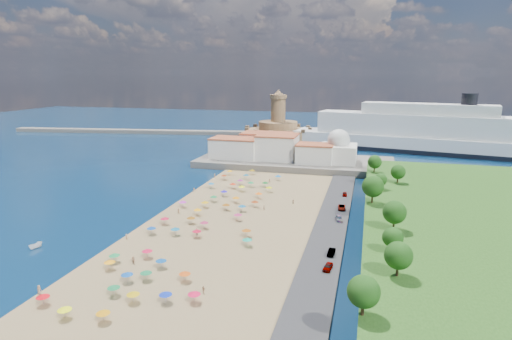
# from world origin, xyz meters

# --- Properties ---
(ground) EXTENTS (700.00, 700.00, 0.00)m
(ground) POSITION_xyz_m (0.00, 0.00, 0.00)
(ground) COLOR #071938
(ground) RESTS_ON ground
(terrace) EXTENTS (90.00, 36.00, 3.00)m
(terrace) POSITION_xyz_m (10.00, 73.00, 1.50)
(terrace) COLOR #59544C
(terrace) RESTS_ON ground
(jetty) EXTENTS (18.00, 70.00, 2.40)m
(jetty) POSITION_xyz_m (-12.00, 108.00, 1.20)
(jetty) COLOR #59544C
(jetty) RESTS_ON ground
(breakwater) EXTENTS (199.03, 34.77, 2.60)m
(breakwater) POSITION_xyz_m (-110.00, 153.00, 1.30)
(breakwater) COLOR #59544C
(breakwater) RESTS_ON ground
(waterfront_buildings) EXTENTS (57.00, 29.00, 11.00)m
(waterfront_buildings) POSITION_xyz_m (-3.05, 73.64, 7.88)
(waterfront_buildings) COLOR silver
(waterfront_buildings) RESTS_ON terrace
(domed_building) EXTENTS (16.00, 16.00, 15.00)m
(domed_building) POSITION_xyz_m (30.00, 71.00, 8.97)
(domed_building) COLOR silver
(domed_building) RESTS_ON terrace
(fortress) EXTENTS (40.00, 40.00, 32.40)m
(fortress) POSITION_xyz_m (-12.00, 138.00, 6.68)
(fortress) COLOR #94704A
(fortress) RESTS_ON ground
(cruise_ship) EXTENTS (148.90, 48.65, 32.21)m
(cruise_ship) POSITION_xyz_m (72.90, 125.62, 9.54)
(cruise_ship) COLOR black
(cruise_ship) RESTS_ON ground
(beach_parasols) EXTENTS (31.51, 116.23, 2.20)m
(beach_parasols) POSITION_xyz_m (-1.52, -9.72, 2.15)
(beach_parasols) COLOR gray
(beach_parasols) RESTS_ON beach
(beachgoers) EXTENTS (38.45, 98.63, 1.87)m
(beachgoers) POSITION_xyz_m (-3.16, -6.51, 1.12)
(beachgoers) COLOR tan
(beachgoers) RESTS_ON beach
(moored_boats) EXTENTS (6.17, 23.66, 1.42)m
(moored_boats) POSITION_xyz_m (-33.24, -49.74, 0.71)
(moored_boats) COLOR white
(moored_boats) RESTS_ON ground
(parked_cars) EXTENTS (2.59, 63.16, 1.38)m
(parked_cars) POSITION_xyz_m (36.00, -5.00, 1.36)
(parked_cars) COLOR gray
(parked_cars) RESTS_ON promenade
(hillside_trees) EXTENTS (14.64, 106.25, 7.94)m
(hillside_trees) POSITION_xyz_m (47.56, -9.32, 10.10)
(hillside_trees) COLOR #382314
(hillside_trees) RESTS_ON hillside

